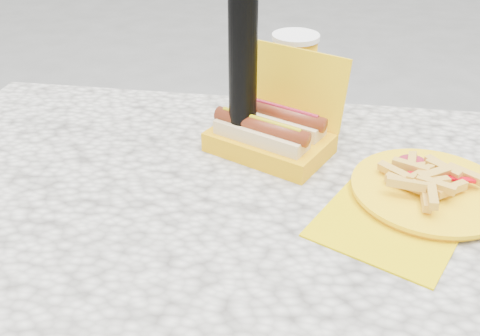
# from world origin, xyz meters

# --- Properties ---
(picnic_table) EXTENTS (1.20, 0.80, 0.75)m
(picnic_table) POSITION_xyz_m (0.00, 0.00, 0.64)
(picnic_table) COLOR beige
(picnic_table) RESTS_ON ground
(hotdog_box) EXTENTS (0.26, 0.24, 0.17)m
(hotdog_box) POSITION_xyz_m (0.05, 0.17, 0.79)
(hotdog_box) COLOR yellow
(hotdog_box) RESTS_ON picnic_table
(fries_plate) EXTENTS (0.33, 0.35, 0.05)m
(fries_plate) POSITION_xyz_m (0.32, 0.05, 0.76)
(fries_plate) COLOR #E2C000
(fries_plate) RESTS_ON picnic_table
(soda_cup) EXTENTS (0.09, 0.09, 0.18)m
(soda_cup) POSITION_xyz_m (0.08, 0.32, 0.84)
(soda_cup) COLOR #E89C04
(soda_cup) RESTS_ON picnic_table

